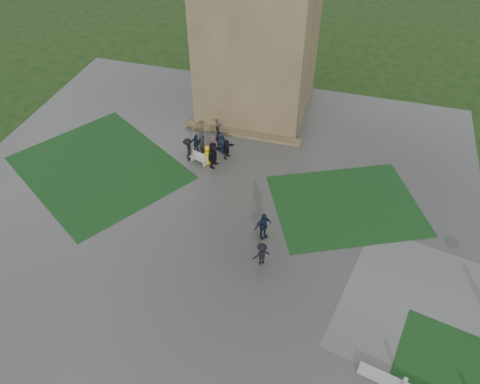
# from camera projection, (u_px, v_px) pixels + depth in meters

# --- Properties ---
(ground) EXTENTS (120.00, 120.00, 0.00)m
(ground) POSITION_uv_depth(u_px,v_px,m) (194.00, 233.00, 27.99)
(ground) COLOR black
(plaza) EXTENTS (34.00, 34.00, 0.02)m
(plaza) POSITION_uv_depth(u_px,v_px,m) (205.00, 211.00, 29.41)
(plaza) COLOR #373735
(plaza) RESTS_ON ground
(lawn_inset_left) EXTENTS (14.10, 13.46, 0.01)m
(lawn_inset_left) POSITION_uv_depth(u_px,v_px,m) (99.00, 168.00, 32.57)
(lawn_inset_left) COLOR black
(lawn_inset_left) RESTS_ON plaza
(lawn_inset_right) EXTENTS (11.12, 10.15, 0.01)m
(lawn_inset_right) POSITION_uv_depth(u_px,v_px,m) (346.00, 205.00, 29.79)
(lawn_inset_right) COLOR black
(lawn_inset_right) RESTS_ON plaza
(tower_plinth) EXTENTS (9.00, 0.80, 0.22)m
(tower_plinth) POSITION_uv_depth(u_px,v_px,m) (242.00, 133.00, 35.45)
(tower_plinth) COLOR brown
(tower_plinth) RESTS_ON plaza
(bench) EXTENTS (1.40, 0.83, 0.77)m
(bench) POSITION_uv_depth(u_px,v_px,m) (199.00, 158.00, 32.75)
(bench) COLOR #AAAAA5
(bench) RESTS_ON plaza
(visitor_cluster) EXTENTS (3.43, 3.83, 2.58)m
(visitor_cluster) POSITION_uv_depth(u_px,v_px,m) (210.00, 146.00, 32.73)
(visitor_cluster) COLOR black
(visitor_cluster) RESTS_ON plaza
(pedestrian_mid) EXTENTS (1.20, 1.22, 1.86)m
(pedestrian_mid) POSITION_uv_depth(u_px,v_px,m) (263.00, 226.00, 27.14)
(pedestrian_mid) COLOR black
(pedestrian_mid) RESTS_ON plaza
(pedestrian_near) EXTENTS (1.10, 1.00, 1.54)m
(pedestrian_near) POSITION_uv_depth(u_px,v_px,m) (262.00, 254.00, 25.78)
(pedestrian_near) COLOR black
(pedestrian_near) RESTS_ON plaza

